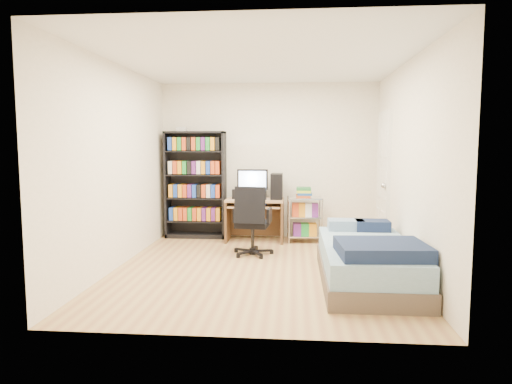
# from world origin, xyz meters

# --- Properties ---
(room) EXTENTS (3.58, 4.08, 2.58)m
(room) POSITION_xyz_m (0.00, 0.00, 1.25)
(room) COLOR tan
(room) RESTS_ON ground
(media_shelf) EXTENTS (0.97, 0.32, 1.80)m
(media_shelf) POSITION_xyz_m (-1.18, 1.84, 0.89)
(media_shelf) COLOR black
(media_shelf) RESTS_ON room
(computer_desk) EXTENTS (0.90, 0.52, 1.13)m
(computer_desk) POSITION_xyz_m (-0.10, 1.65, 0.61)
(computer_desk) COLOR #9D7350
(computer_desk) RESTS_ON room
(office_chair) EXTENTS (0.62, 0.62, 0.96)m
(office_chair) POSITION_xyz_m (-0.15, 0.69, 0.31)
(office_chair) COLOR black
(office_chair) RESTS_ON room
(wire_cart) EXTENTS (0.56, 0.42, 0.86)m
(wire_cart) POSITION_xyz_m (0.59, 1.64, 0.56)
(wire_cart) COLOR silver
(wire_cart) RESTS_ON room
(bed) EXTENTS (0.99, 1.99, 0.57)m
(bed) POSITION_xyz_m (1.24, -0.45, 0.25)
(bed) COLOR brown
(bed) RESTS_ON room
(door) EXTENTS (0.12, 0.80, 2.00)m
(door) POSITION_xyz_m (1.72, 1.35, 1.00)
(door) COLOR white
(door) RESTS_ON room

